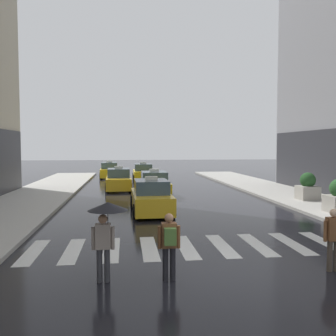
% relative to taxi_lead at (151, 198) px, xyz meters
% --- Properties ---
extents(ground_plane, '(160.00, 160.00, 0.00)m').
position_rel_taxi_lead_xyz_m(ground_plane, '(1.29, -9.23, -0.72)').
color(ground_plane, black).
extents(crosswalk_markings, '(11.30, 2.80, 0.01)m').
position_rel_taxi_lead_xyz_m(crosswalk_markings, '(1.29, -6.23, -0.72)').
color(crosswalk_markings, silver).
rests_on(crosswalk_markings, ground).
extents(taxi_lead, '(2.01, 4.58, 1.80)m').
position_rel_taxi_lead_xyz_m(taxi_lead, '(0.00, 0.00, 0.00)').
color(taxi_lead, gold).
rests_on(taxi_lead, ground).
extents(taxi_second, '(1.97, 4.56, 1.80)m').
position_rel_taxi_lead_xyz_m(taxi_second, '(0.62, 5.89, 0.00)').
color(taxi_second, yellow).
rests_on(taxi_second, ground).
extents(taxi_third, '(2.01, 4.58, 1.80)m').
position_rel_taxi_lead_xyz_m(taxi_third, '(-1.77, 9.52, 0.00)').
color(taxi_third, gold).
rests_on(taxi_third, ground).
extents(taxi_fourth, '(1.95, 4.55, 1.80)m').
position_rel_taxi_lead_xyz_m(taxi_fourth, '(0.42, 16.58, 0.00)').
color(taxi_fourth, yellow).
rests_on(taxi_fourth, ground).
extents(taxi_fifth, '(2.03, 4.58, 1.80)m').
position_rel_taxi_lead_xyz_m(taxi_fifth, '(-2.92, 20.16, 0.00)').
color(taxi_fifth, yellow).
rests_on(taxi_fifth, ground).
extents(pedestrian_with_umbrella, '(0.96, 0.96, 1.94)m').
position_rel_taxi_lead_xyz_m(pedestrian_with_umbrella, '(-1.72, -8.98, 0.79)').
color(pedestrian_with_umbrella, '#333338').
rests_on(pedestrian_with_umbrella, ground).
extents(pedestrian_with_backpack, '(0.55, 0.43, 1.65)m').
position_rel_taxi_lead_xyz_m(pedestrian_with_backpack, '(-0.22, -9.10, 0.25)').
color(pedestrian_with_backpack, black).
rests_on(pedestrian_with_backpack, ground).
extents(pedestrian_with_handbag, '(0.60, 0.24, 1.65)m').
position_rel_taxi_lead_xyz_m(pedestrian_with_handbag, '(4.13, -8.92, 0.21)').
color(pedestrian_with_handbag, '#473D33').
rests_on(pedestrian_with_handbag, ground).
extents(planter_mid_block, '(1.10, 1.10, 1.60)m').
position_rel_taxi_lead_xyz_m(planter_mid_block, '(9.38, 2.21, 0.15)').
color(planter_mid_block, '#A8A399').
rests_on(planter_mid_block, curb_right).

